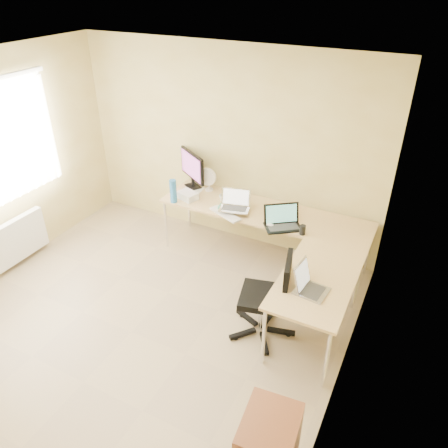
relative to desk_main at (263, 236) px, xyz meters
The scene contains 22 objects.
floor 2.02m from the desk_main, 111.40° to the right, with size 4.50×4.50×0.00m, color #9F8967.
ceiling 2.99m from the desk_main, 111.40° to the right, with size 4.50×4.50×0.00m, color white.
wall_back 1.25m from the desk_main, 151.11° to the left, with size 4.50×4.50×0.00m, color #D2C386.
wall_right 2.49m from the desk_main, 53.38° to the right, with size 4.50×4.50×0.00m, color #D2C386.
desk_main is the anchor object (origin of this frame).
desk_return 1.40m from the desk_main, 45.73° to the right, with size 0.70×1.30×0.73m, color tan.
monitor 1.30m from the desk_main, behind, with size 0.59×0.19×0.51m, color black.
book_stack 0.57m from the desk_main, behind, with size 0.25×0.34×0.06m, color #2F836A.
laptop_center 0.65m from the desk_main, 146.32° to the right, with size 0.36×0.28×0.23m, color silver.
laptop_black 0.66m from the desk_main, 37.39° to the right, with size 0.41×0.30×0.26m, color black.
keyboard 0.62m from the desk_main, 142.55° to the right, with size 0.46×0.13×0.02m, color silver.
mouse 0.52m from the desk_main, 57.41° to the right, with size 0.10×0.06×0.04m, color silver.
mug 0.71m from the desk_main, behind, with size 0.09×0.09×0.08m, color silver.
cd_stack 0.54m from the desk_main, behind, with size 0.10×0.10×0.03m, color white.
water_bottle 1.27m from the desk_main, 165.20° to the right, with size 0.09×0.09×0.31m, color #2361A1.
papers 1.13m from the desk_main, behind, with size 0.22×0.31×0.01m, color beige.
white_box 1.10m from the desk_main, behind, with size 0.25×0.18×0.09m, color silver.
desk_fan 1.04m from the desk_main, 167.20° to the left, with size 0.24×0.24×0.30m, color white.
black_cup 0.78m from the desk_main, 26.88° to the right, with size 0.07×0.07×0.11m, color black.
laptop_return 1.64m from the desk_main, 51.27° to the right, with size 0.27×0.34×0.23m, color #A5A8C0.
office_chair 1.31m from the desk_main, 67.65° to the right, with size 0.59×0.59×0.98m, color black.
radiator 3.11m from the desk_main, 152.24° to the right, with size 0.09×0.80×0.55m, color white.
Camera 1 is at (2.39, -2.53, 3.36)m, focal length 34.69 mm.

